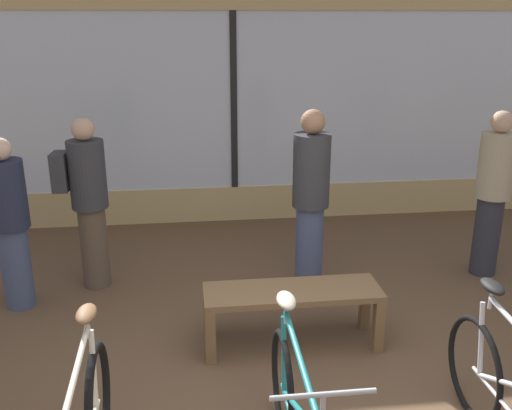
{
  "coord_description": "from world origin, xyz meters",
  "views": [
    {
      "loc": [
        -0.57,
        -2.9,
        2.54
      ],
      "look_at": [
        0.0,
        1.83,
        0.95
      ],
      "focal_mm": 40.0,
      "sensor_mm": 36.0,
      "label": 1
    }
  ],
  "objects": [
    {
      "name": "customer_by_window",
      "position": [
        -2.16,
        2.02,
        0.82
      ],
      "size": [
        0.36,
        0.36,
        1.57
      ],
      "color": "#424C6B",
      "rests_on": "ground_plane"
    },
    {
      "name": "customer_mid_floor",
      "position": [
        0.54,
        2.05,
        0.95
      ],
      "size": [
        0.46,
        0.56,
        1.76
      ],
      "color": "#424C6B",
      "rests_on": "ground_plane"
    },
    {
      "name": "customer_near_rack",
      "position": [
        -1.54,
        2.37,
        0.9
      ],
      "size": [
        0.49,
        0.36,
        1.66
      ],
      "color": "brown",
      "rests_on": "ground_plane"
    },
    {
      "name": "display_bench",
      "position": [
        0.2,
        1.08,
        0.4
      ],
      "size": [
        1.4,
        0.44,
        0.49
      ],
      "color": "brown",
      "rests_on": "ground_plane"
    },
    {
      "name": "shop_back_wall",
      "position": [
        0.0,
        4.12,
        1.64
      ],
      "size": [
        12.0,
        0.08,
        3.2
      ],
      "color": "tan",
      "rests_on": "ground_plane"
    },
    {
      "name": "customer_near_bench",
      "position": [
        2.41,
        2.18,
        0.88
      ],
      "size": [
        0.47,
        0.47,
        1.68
      ],
      "color": "#2D2D38",
      "rests_on": "ground_plane"
    }
  ]
}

